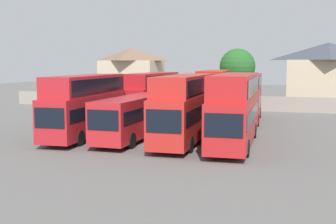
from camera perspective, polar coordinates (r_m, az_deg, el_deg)
The scene contains 13 objects.
ground at distance 49.81m, azimuth 4.90°, elevation -0.30°, with size 140.00×140.00×0.00m, color #605E5B.
depot_boundary_wall at distance 54.69m, azimuth 5.99°, elevation 1.24°, with size 56.00×0.50×1.80m, color gray.
bus_1 at distance 34.73m, azimuth -10.70°, elevation 1.23°, with size 2.92×11.23×4.86m.
bus_2 at distance 33.14m, azimuth -4.55°, elevation -0.42°, with size 2.70×10.58×3.27m.
bus_3 at distance 31.93m, azimuth 2.28°, elevation 0.96°, with size 2.79×11.51×4.93m.
bus_4 at distance 31.00m, azimuth 8.72°, elevation 0.84°, with size 2.92×11.77×5.04m.
bus_5 at distance 46.29m, azimuth -2.08°, elevation 2.56°, with size 2.76×11.70×4.76m.
bus_6 at distance 45.10m, azimuth 2.06°, elevation 1.50°, with size 2.81×10.96×3.40m.
bus_7 at distance 44.41m, azimuth 6.04°, elevation 2.56°, with size 3.42×11.33×5.06m.
bus_8 at distance 44.15m, azimuth 10.29°, elevation 2.23°, with size 3.08×10.68×4.71m.
house_terrace_left at distance 66.18m, azimuth -4.68°, elevation 4.91°, with size 8.50×7.60×8.02m.
house_terrace_centre at distance 61.72m, azimuth 20.09°, elevation 4.66°, with size 10.79×7.64×8.48m.
tree_left_of_lot at distance 56.54m, azimuth 9.05°, elevation 5.88°, with size 4.54×4.54×7.63m.
Camera 1 is at (9.90, -30.46, 5.83)m, focal length 46.69 mm.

